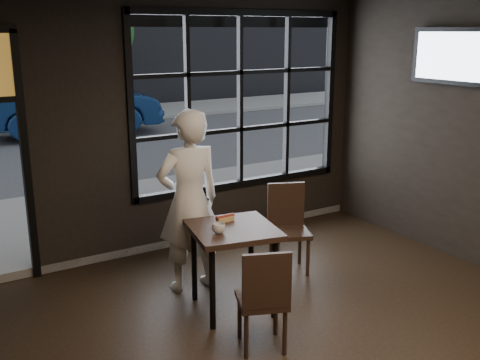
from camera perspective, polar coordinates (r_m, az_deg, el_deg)
window_frame at (r=7.33m, az=0.00°, el=8.01°), size 3.06×0.12×2.28m
cafe_table at (r=5.57m, az=-0.71°, el=-8.94°), size 0.94×0.94×0.86m
chair_near at (r=4.92m, az=2.24°, el=-11.76°), size 0.53×0.53×0.95m
chair_window at (r=6.41m, az=5.05°, el=-5.05°), size 0.56×0.56×1.00m
man at (r=5.85m, az=-5.21°, el=-2.17°), size 0.71×0.48×1.93m
hotdog at (r=5.56m, az=-1.52°, el=-3.93°), size 0.20×0.09×0.06m
cup at (r=5.24m, az=-2.19°, el=-4.92°), size 0.17×0.17×0.10m
tv at (r=7.04m, az=20.81°, el=11.69°), size 0.12×1.10×0.64m
navy_car at (r=15.35m, az=-16.53°, el=7.39°), size 4.59×2.12×1.46m
tree_right at (r=18.34m, az=-14.26°, el=14.44°), size 2.22×2.22×3.79m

